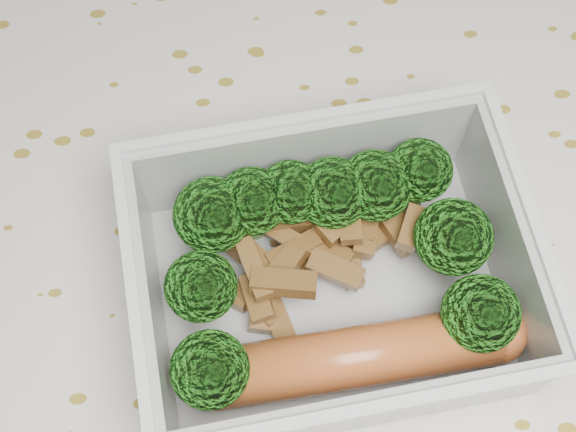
{
  "coord_description": "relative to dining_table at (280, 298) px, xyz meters",
  "views": [
    {
      "loc": [
        -0.01,
        -0.17,
        1.16
      ],
      "look_at": [
        0.01,
        0.01,
        0.78
      ],
      "focal_mm": 50.0,
      "sensor_mm": 36.0,
      "label": 1
    }
  ],
  "objects": [
    {
      "name": "tablecloth",
      "position": [
        0.0,
        0.0,
        0.05
      ],
      "size": [
        1.46,
        0.96,
        0.19
      ],
      "color": "silver",
      "rests_on": "dining_table"
    },
    {
      "name": "dining_table",
      "position": [
        0.0,
        0.0,
        0.0
      ],
      "size": [
        1.4,
        0.9,
        0.75
      ],
      "color": "brown",
      "rests_on": "ground"
    },
    {
      "name": "broccoli_florets",
      "position": [
        0.02,
        -0.01,
        0.13
      ],
      "size": [
        0.17,
        0.13,
        0.05
      ],
      "color": "#608C3F",
      "rests_on": "lunch_container"
    },
    {
      "name": "sausage",
      "position": [
        0.03,
        -0.07,
        0.11
      ],
      "size": [
        0.17,
        0.04,
        0.03
      ],
      "color": "#AD5426",
      "rests_on": "lunch_container"
    },
    {
      "name": "meat_pile",
      "position": [
        0.02,
        -0.01,
        0.11
      ],
      "size": [
        0.11,
        0.08,
        0.03
      ],
      "color": "brown",
      "rests_on": "lunch_container"
    },
    {
      "name": "lunch_container",
      "position": [
        0.02,
        -0.03,
        0.11
      ],
      "size": [
        0.21,
        0.17,
        0.07
      ],
      "color": "silver",
      "rests_on": "tablecloth"
    }
  ]
}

